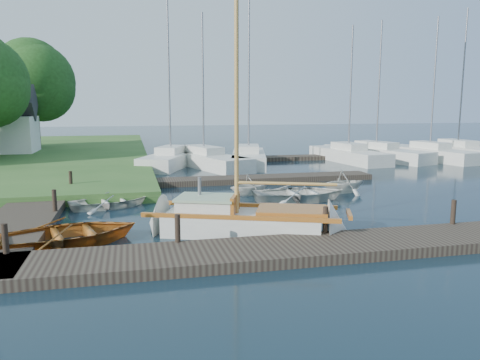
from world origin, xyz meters
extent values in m
plane|color=black|center=(0.00, 0.00, 0.00)|extent=(160.00, 160.00, 0.00)
cube|color=#2C221B|center=(0.00, -6.00, 0.15)|extent=(18.00, 2.20, 0.30)
cube|color=#2C221B|center=(-8.00, 2.00, 0.15)|extent=(2.20, 18.00, 0.30)
cube|color=#2C221B|center=(2.00, 6.50, 0.15)|extent=(14.00, 1.60, 0.30)
cube|color=#2C221B|center=(10.00, 16.00, 0.15)|extent=(30.00, 1.60, 0.30)
cylinder|color=black|center=(-7.50, -5.00, 0.70)|extent=(0.16, 0.16, 0.80)
cylinder|color=black|center=(-3.00, -5.00, 0.70)|extent=(0.16, 0.16, 0.80)
cylinder|color=black|center=(1.50, -5.00, 0.70)|extent=(0.16, 0.16, 0.80)
cylinder|color=black|center=(6.00, -5.00, 0.70)|extent=(0.16, 0.16, 0.80)
cylinder|color=black|center=(-7.00, 0.00, 0.70)|extent=(0.16, 0.16, 0.80)
cylinder|color=black|center=(-7.00, 5.00, 0.70)|extent=(0.16, 0.16, 0.80)
cube|color=beige|center=(-0.73, -3.46, 0.23)|extent=(5.38, 3.67, 0.90)
cone|color=beige|center=(2.12, -4.56, 0.23)|extent=(1.92, 2.30, 1.96)
cone|color=beige|center=(-3.48, -2.39, 0.23)|extent=(1.64, 2.19, 1.96)
cube|color=brown|center=(-0.39, -2.58, 0.74)|extent=(5.82, 2.35, 0.14)
cube|color=brown|center=(-1.07, -4.34, 0.74)|extent=(5.82, 2.35, 0.14)
cube|color=brown|center=(2.44, -4.69, 0.74)|extent=(0.51, 1.07, 0.14)
cube|color=beige|center=(-1.84, -3.02, 0.90)|extent=(2.18, 1.96, 0.44)
cube|color=#93AF8B|center=(-1.84, -3.02, 1.15)|extent=(2.31, 2.09, 0.08)
cube|color=brown|center=(-0.96, -3.37, 0.98)|extent=(0.62, 1.35, 0.60)
cylinder|color=slate|center=(-2.02, -2.64, 1.48)|extent=(0.12, 0.12, 0.60)
cube|color=brown|center=(0.77, -4.04, 0.78)|extent=(2.59, 2.19, 0.20)
cylinder|color=olive|center=(-0.91, -3.39, 4.88)|extent=(0.14, 0.14, 8.40)
cylinder|color=olive|center=(0.58, -3.97, 1.68)|extent=(3.02, 1.25, 0.10)
imported|color=brown|center=(-6.17, -3.53, 0.44)|extent=(4.93, 4.11, 0.88)
imported|color=beige|center=(-5.11, 1.65, 0.34)|extent=(3.75, 3.11, 0.67)
imported|color=beige|center=(1.17, 2.90, 0.54)|extent=(2.50, 2.32, 1.09)
imported|color=beige|center=(2.94, 1.09, 0.42)|extent=(4.19, 3.06, 0.85)
imported|color=beige|center=(5.67, 2.39, 0.61)|extent=(2.66, 2.41, 1.22)
cube|color=beige|center=(-1.54, 14.02, 0.45)|extent=(4.98, 7.62, 0.90)
cube|color=beige|center=(-1.54, 14.02, 1.15)|extent=(2.32, 2.92, 0.50)
cylinder|color=slate|center=(-1.54, 14.02, 5.95)|extent=(0.12, 0.12, 10.09)
cube|color=beige|center=(0.67, 13.63, 0.45)|extent=(5.27, 9.65, 0.90)
cube|color=beige|center=(0.67, 13.63, 1.15)|extent=(2.44, 3.59, 0.50)
cylinder|color=slate|center=(0.67, 13.63, 5.53)|extent=(0.12, 0.12, 9.26)
cube|color=beige|center=(3.84, 13.66, 0.45)|extent=(3.97, 7.81, 0.90)
cube|color=beige|center=(3.84, 13.66, 1.15)|extent=(2.00, 2.89, 0.50)
cylinder|color=slate|center=(3.84, 13.66, 6.18)|extent=(0.12, 0.12, 10.57)
cube|color=beige|center=(11.57, 13.91, 0.45)|extent=(3.14, 8.18, 0.90)
cube|color=beige|center=(11.57, 13.91, 1.15)|extent=(1.73, 2.94, 0.50)
cylinder|color=slate|center=(11.57, 13.91, 5.36)|extent=(0.12, 0.12, 8.91)
cube|color=beige|center=(14.26, 14.64, 0.45)|extent=(5.15, 9.41, 0.90)
cube|color=beige|center=(14.26, 14.64, 1.15)|extent=(2.40, 3.51, 0.50)
cylinder|color=slate|center=(14.26, 14.64, 5.64)|extent=(0.12, 0.12, 9.48)
cube|color=beige|center=(18.11, 13.42, 0.45)|extent=(3.75, 8.36, 0.90)
cube|color=beige|center=(18.11, 13.42, 1.15)|extent=(1.93, 3.05, 0.50)
cylinder|color=slate|center=(18.11, 13.42, 5.75)|extent=(0.12, 0.12, 9.70)
cube|color=beige|center=(21.61, 14.76, 0.45)|extent=(2.64, 9.09, 0.90)
cube|color=beige|center=(21.61, 14.76, 1.15)|extent=(1.55, 3.21, 0.50)
cylinder|color=slate|center=(21.61, 14.76, 6.26)|extent=(0.12, 0.12, 10.71)
cube|color=white|center=(-14.00, 22.00, 1.90)|extent=(5.00, 4.00, 2.80)
cylinder|color=#332114|center=(-12.00, 26.00, 2.34)|extent=(0.36, 0.36, 3.67)
sphere|color=#1E3E15|center=(-12.00, 26.00, 6.11)|extent=(6.73, 6.73, 6.73)
sphere|color=#1E3E15|center=(-11.50, 25.70, 5.60)|extent=(5.71, 5.71, 5.71)
sphere|color=#1E3E15|center=(-12.40, 26.40, 6.82)|extent=(6.12, 6.12, 6.12)
camera|label=1|loc=(-4.23, -17.93, 4.14)|focal=35.00mm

